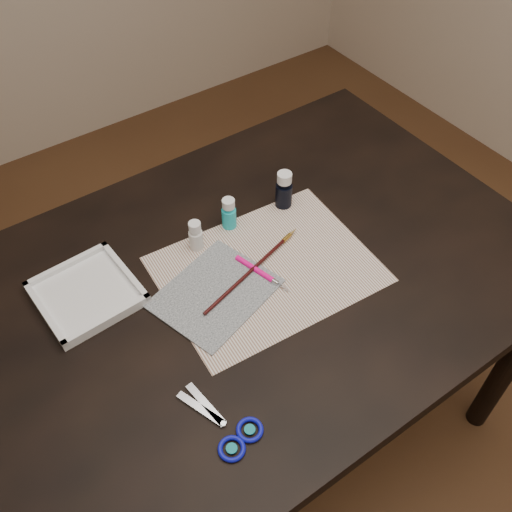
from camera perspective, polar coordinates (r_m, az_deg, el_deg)
ground at (r=1.91m, az=0.00°, el=-16.46°), size 3.50×3.50×0.02m
table at (r=1.57m, az=0.00°, el=-10.41°), size 1.30×0.90×0.75m
paper at (r=1.27m, az=1.10°, el=-1.32°), size 0.49×0.38×0.00m
canvas at (r=1.22m, az=-4.10°, el=-3.72°), size 0.29×0.26×0.00m
paint_bottle_white at (r=1.29m, az=-6.05°, el=2.05°), size 0.03×0.03×0.08m
paint_bottle_cyan at (r=1.33m, az=-2.73°, el=4.28°), size 0.04×0.04×0.08m
paint_bottle_navy at (r=1.38m, az=2.81°, el=6.64°), size 0.05×0.05×0.10m
paintbrush at (r=1.26m, az=-0.25°, el=-1.23°), size 0.31×0.10×0.01m
craft_knife at (r=1.25m, az=0.74°, el=-1.84°), size 0.05×0.15×0.01m
scissors at (r=1.07m, az=-4.23°, el=-16.12°), size 0.16×0.21×0.01m
palette_tray at (r=1.26m, az=-16.58°, el=-3.54°), size 0.21×0.21×0.02m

